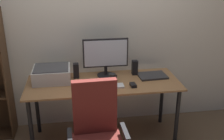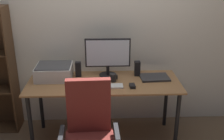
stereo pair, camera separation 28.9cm
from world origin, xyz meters
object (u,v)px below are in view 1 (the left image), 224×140
Objects in this scene: keyboard at (110,86)px; printer at (52,74)px; laptop at (152,76)px; mouse at (133,85)px; desk at (104,89)px; speaker_right at (135,68)px; monitor at (106,55)px; coffee_mug at (112,78)px; speaker_left at (76,71)px.

keyboard is 0.67m from printer.
laptop is at bearing -2.46° from printer.
printer is at bearing 157.87° from mouse.
desk is 9.86× the size of speaker_right.
mouse is at bearing -105.40° from speaker_right.
coffee_mug is at bearing -73.60° from monitor.
coffee_mug reaches higher than mouse.
desk is at bearing 148.12° from mouse.
monitor reaches higher than keyboard.
desk is at bearing -175.61° from laptop.
mouse is at bearing -28.00° from desk.
speaker_left is 1.00× the size of speaker_right.
printer is at bearing -169.41° from speaker_left.
printer reaches higher than desk.
laptop is at bearing -27.82° from speaker_right.
mouse is 0.24× the size of printer.
coffee_mug is at bearing 72.29° from keyboard.
laptop is 0.22m from speaker_right.
keyboard is at bearing -136.78° from speaker_right.
coffee_mug reaches higher than keyboard.
mouse is 0.68m from speaker_left.
desk is 0.59m from laptop.
printer is at bearing 169.83° from coffee_mug.
desk is 4.19× the size of printer.
keyboard is 1.71× the size of speaker_left.
speaker_right is (0.39, 0.17, 0.17)m from desk.
speaker_right is at bearing 0.00° from speaker_left.
speaker_right is 0.43× the size of printer.
monitor is at bearing 5.44° from printer.
speaker_left is 0.27m from printer.
speaker_left is at bearing 10.59° from printer.
speaker_left is at bearing 170.48° from laptop.
mouse is at bearing -53.83° from monitor.
printer is (-0.27, -0.05, -0.00)m from speaker_left.
speaker_right is at bearing 70.72° from mouse.
coffee_mug is 0.34m from speaker_right.
printer is at bearing 174.52° from laptop.
monitor is 1.28× the size of printer.
speaker_left is at bearing 156.76° from coffee_mug.
laptop is (0.58, 0.08, 0.10)m from desk.
speaker_right reaches higher than mouse.
printer is (-1.14, 0.05, 0.07)m from laptop.
laptop is (0.48, 0.07, -0.03)m from coffee_mug.
monitor is 1.77× the size of keyboard.
laptop is at bearing 8.32° from coffee_mug.
monitor is 3.02× the size of speaker_right.
laptop is (0.28, 0.23, -0.01)m from mouse.
monitor reaches higher than laptop.
laptop is at bearing 36.07° from mouse.
speaker_right is (-0.19, 0.10, 0.07)m from laptop.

